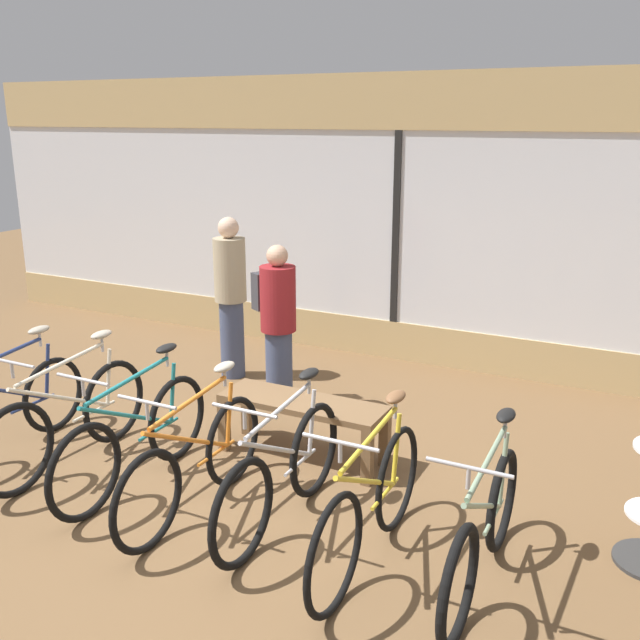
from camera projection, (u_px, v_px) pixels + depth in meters
name	position (u px, v px, depth m)	size (l,w,h in m)	color
ground_plane	(213.00, 502.00, 5.27)	(24.00, 24.00, 0.00)	brown
shop_back_wall	(397.00, 219.00, 7.96)	(12.00, 0.08, 3.20)	tan
bicycle_far_left	(7.00, 410.00, 5.95)	(0.46, 1.70, 1.02)	black
bicycle_left	(69.00, 419.00, 5.73)	(0.46, 1.77, 1.04)	black
bicycle_center_left	(136.00, 438.00, 5.42)	(0.46, 1.74, 1.04)	black
bicycle_center	(195.00, 463.00, 5.04)	(0.46, 1.69, 1.03)	black
bicycle_center_right	(282.00, 474.00, 4.88)	(0.46, 1.69, 1.04)	black
bicycle_right	(370.00, 506.00, 4.45)	(0.46, 1.71, 1.04)	black
bicycle_far_right	(483.00, 532.00, 4.22)	(0.46, 1.66, 1.02)	black
display_bench	(303.00, 411.00, 5.85)	(1.40, 0.44, 0.51)	brown
customer_near_rack	(277.00, 322.00, 6.77)	(0.56, 0.49, 1.61)	#424C6B
customer_by_window	(231.00, 294.00, 7.58)	(0.36, 0.36, 1.74)	#424C6B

